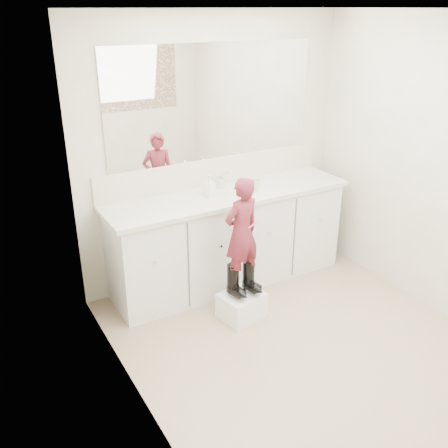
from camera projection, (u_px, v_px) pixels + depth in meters
floor at (309, 349)px, 3.82m from camera, size 3.00×3.00×0.00m
ceiling at (338, 8)px, 2.86m from camera, size 3.00×3.00×0.00m
wall_back at (214, 152)px, 4.53m from camera, size 2.60×0.00×2.60m
wall_left at (139, 246)px, 2.75m from camera, size 0.00×3.00×3.00m
vanity_cabinet at (229, 240)px, 4.62m from camera, size 2.20×0.55×0.85m
countertop at (230, 195)px, 4.43m from camera, size 2.28×0.58×0.04m
backsplash at (214, 171)px, 4.59m from camera, size 2.28×0.03×0.25m
mirror at (214, 103)px, 4.35m from camera, size 2.00×0.02×1.00m
faucet at (220, 182)px, 4.54m from camera, size 0.08×0.08×0.10m
cup at (254, 185)px, 4.47m from camera, size 0.14×0.14×0.10m
soap_bottle at (209, 185)px, 4.33m from camera, size 0.10×0.10×0.19m
step_stool at (242, 305)px, 4.18m from camera, size 0.39×0.34×0.22m
boot_left at (233, 280)px, 4.06m from camera, size 0.14×0.21×0.29m
boot_right at (249, 276)px, 4.13m from camera, size 0.14×0.21×0.29m
toddler at (242, 233)px, 3.93m from camera, size 0.37×0.27×0.91m
toothbrush at (255, 223)px, 3.86m from camera, size 0.14×0.04×0.06m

